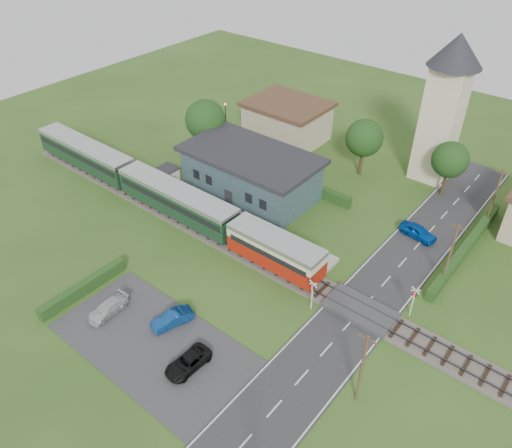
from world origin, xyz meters
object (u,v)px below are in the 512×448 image
Objects in this scene: church_tower at (446,99)px; car_park_silver at (108,308)px; car_on_road at (418,231)px; car_park_blue at (172,319)px; pedestrian_near at (274,234)px; car_park_dark at (188,362)px; crossing_signal_near at (312,291)px; equipment_hut at (168,177)px; station_building at (251,173)px; pedestrian_far at (175,184)px; crossing_signal_far at (414,298)px; house_west at (287,121)px; train at (157,190)px.

church_tower reaches higher than car_park_silver.
car_park_blue is (-11.10, -24.82, -0.04)m from car_on_road.
pedestrian_near is (-11.12, -10.40, 0.49)m from car_on_road.
car_park_blue is at bearing 153.46° from car_park_dark.
crossing_signal_near is 9.83m from pedestrian_near.
equipment_hut reaches higher than car_park_blue.
church_tower is at bearing 98.27° from car_park_blue.
station_building is 0.91× the size of church_tower.
pedestrian_near is (-6.82, -23.08, -9.00)m from church_tower.
pedestrian_far is at bearing 117.35° from car_park_silver.
crossing_signal_far reaches higher than car_park_blue.
car_on_road is at bearing 12.64° from station_building.
car_park_silver is at bearing -138.95° from crossing_signal_near.
car_on_road is 15.23m from pedestrian_near.
car_park_silver is 9.62m from car_park_dark.
crossing_signal_near is 17.99m from car_park_silver.
house_west is at bearing 81.38° from equipment_hut.
train is 21.89× the size of pedestrian_far.
train is 2.45× the size of church_tower.
house_west is 24.07m from pedestrian_near.
pedestrian_near reaches higher than car_park_dark.
crossing_signal_near is at bearing -6.07° from train.
station_building is at bearing 130.36° from car_park_blue.
car_on_road is 27.97m from pedestrian_far.
crossing_signal_near reaches higher than pedestrian_near.
house_west is at bearing 109.65° from station_building.
pedestrian_near reaches higher than car_park_blue.
pedestrian_far is at bearing -94.73° from house_west.
car_on_road is (-4.30, 10.93, -1.40)m from crossing_signal_far.
crossing_signal_near is at bearing -49.89° from house_west.
train is 13.18× the size of crossing_signal_near.
crossing_signal_near is 0.88× the size of car_park_blue.
pedestrian_near is at bearing 141.73° from car_on_road.
house_west is 20.18m from pedestrian_far.
equipment_hut is 16.19m from pedestrian_near.
equipment_hut is 0.78× the size of crossing_signal_far.
car_park_blue is (13.21, -34.50, -2.10)m from house_west.
church_tower reaches higher than pedestrian_far.
car_on_road is 1.03× the size of car_park_silver.
equipment_hut is 0.63× the size of car_on_road.
train is at bearing 126.18° from car_on_road.
pedestrian_near is (5.31, 17.10, 0.58)m from car_park_silver.
station_building is 23.44m from car_park_silver.
car_park_silver is at bearing -175.82° from car_park_dark.
church_tower is (15.00, 17.01, 7.53)m from station_building.
crossing_signal_near is at bearing 66.52° from car_park_blue.
station_building reaches higher than crossing_signal_far.
car_park_silver is 1.98× the size of pedestrian_far.
pedestrian_near is at bearing -79.34° from pedestrian_far.
car_on_road is at bearing 79.55° from crossing_signal_near.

